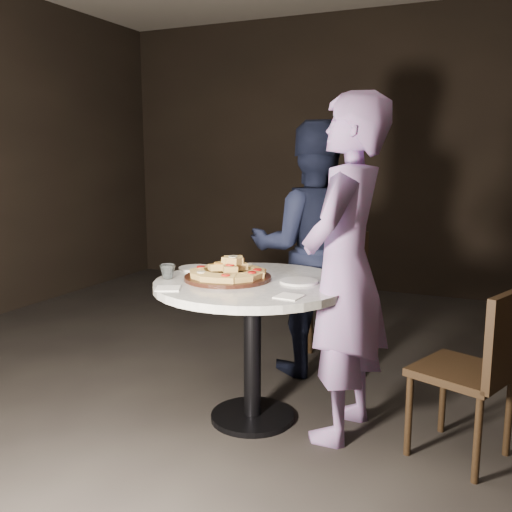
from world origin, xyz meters
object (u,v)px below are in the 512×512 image
at_px(serving_board, 228,278).
at_px(diner_teal, 345,270).
at_px(table, 252,307).
at_px(diner_navy, 311,249).
at_px(chair_far, 335,281).
at_px(chair_right, 481,364).
at_px(water_glass, 168,272).
at_px(focaccia_pile, 228,270).

height_order(serving_board, diner_teal, diner_teal).
height_order(table, diner_navy, diner_navy).
xyz_separation_m(chair_far, diner_navy, (-0.04, -0.48, 0.32)).
bearing_deg(serving_board, chair_right, 2.11).
xyz_separation_m(table, water_glass, (-0.45, -0.14, 0.19)).
bearing_deg(chair_far, serving_board, 58.28).
relative_size(chair_far, chair_right, 1.07).
relative_size(focaccia_pile, water_glass, 4.90).
height_order(serving_board, diner_navy, diner_navy).
height_order(chair_far, diner_navy, diner_navy).
distance_m(serving_board, focaccia_pile, 0.04).
distance_m(water_glass, chair_right, 1.68).
bearing_deg(water_glass, table, 17.39).
distance_m(table, diner_navy, 0.89).
bearing_deg(focaccia_pile, chair_right, 2.02).
distance_m(table, chair_far, 1.35).
height_order(chair_far, diner_teal, diner_teal).
xyz_separation_m(table, serving_board, (-0.14, -0.02, 0.16)).
bearing_deg(chair_right, table, -67.46).
distance_m(focaccia_pile, water_glass, 0.34).
bearing_deg(diner_teal, water_glass, -75.21).
xyz_separation_m(table, chair_far, (0.08, 1.34, -0.12)).
distance_m(water_glass, diner_navy, 1.12).
relative_size(focaccia_pile, diner_navy, 0.25).
distance_m(water_glass, chair_far, 1.61).
relative_size(water_glass, diner_teal, 0.05).
distance_m(table, serving_board, 0.21).
height_order(water_glass, diner_navy, diner_navy).
distance_m(water_glass, diner_teal, 0.98).
height_order(table, diner_teal, diner_teal).
distance_m(serving_board, chair_far, 1.41).
bearing_deg(water_glass, chair_right, 5.78).
height_order(water_glass, diner_teal, diner_teal).
xyz_separation_m(serving_board, chair_far, (0.22, 1.37, -0.28)).
bearing_deg(chair_right, diner_teal, -71.41).
xyz_separation_m(table, focaccia_pile, (-0.13, -0.02, 0.20)).
bearing_deg(diner_navy, diner_teal, 97.95).
bearing_deg(chair_far, diner_teal, 85.44).
bearing_deg(table, diner_navy, 86.90).
relative_size(diner_navy, diner_teal, 0.95).
distance_m(focaccia_pile, diner_teal, 0.64).
relative_size(water_glass, diner_navy, 0.05).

